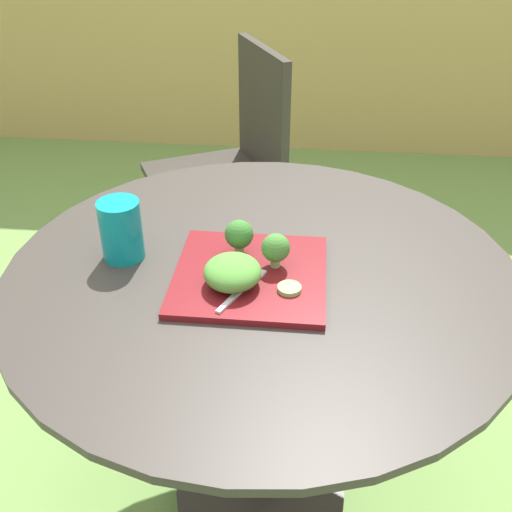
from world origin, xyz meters
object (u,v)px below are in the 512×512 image
(fork, at_px, (245,286))
(patio_chair, at_px, (235,154))
(drinking_glass, at_px, (122,233))
(salad_plate, at_px, (250,275))

(fork, bearing_deg, patio_chair, 98.63)
(patio_chair, height_order, fork, patio_chair)
(drinking_glass, bearing_deg, patio_chair, 84.99)
(salad_plate, xyz_separation_m, drinking_glass, (-0.27, 0.05, 0.05))
(salad_plate, height_order, fork, fork)
(salad_plate, height_order, drinking_glass, drinking_glass)
(salad_plate, distance_m, fork, 0.05)
(patio_chair, bearing_deg, drinking_glass, -95.01)
(drinking_glass, xyz_separation_m, fork, (0.26, -0.10, -0.04))
(patio_chair, xyz_separation_m, fork, (0.17, -1.13, 0.23))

